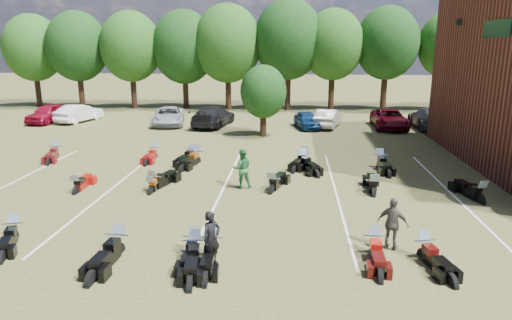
# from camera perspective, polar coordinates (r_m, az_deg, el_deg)

# --- Properties ---
(ground) EXTENTS (160.00, 160.00, 0.00)m
(ground) POSITION_cam_1_polar(r_m,az_deg,el_deg) (17.19, 4.19, -7.32)
(ground) COLOR brown
(ground) RESTS_ON ground
(car_0) EXTENTS (2.20, 4.59, 1.51)m
(car_0) POSITION_cam_1_polar(r_m,az_deg,el_deg) (41.21, -24.53, 5.33)
(car_0) COLOR maroon
(car_0) RESTS_ON ground
(car_1) EXTENTS (2.64, 4.64, 1.45)m
(car_1) POSITION_cam_1_polar(r_m,az_deg,el_deg) (40.59, -21.23, 5.49)
(car_1) COLOR silver
(car_1) RESTS_ON ground
(car_2) EXTENTS (3.29, 5.42, 1.41)m
(car_2) POSITION_cam_1_polar(r_m,az_deg,el_deg) (37.08, -10.86, 5.41)
(car_2) COLOR #9CA1A4
(car_2) RESTS_ON ground
(car_3) EXTENTS (3.10, 5.75, 1.58)m
(car_3) POSITION_cam_1_polar(r_m,az_deg,el_deg) (36.00, -5.38, 5.48)
(car_3) COLOR black
(car_3) RESTS_ON ground
(car_4) EXTENTS (2.25, 3.98, 1.28)m
(car_4) POSITION_cam_1_polar(r_m,az_deg,el_deg) (35.19, 6.37, 5.00)
(car_4) COLOR navy
(car_4) RESTS_ON ground
(car_5) EXTENTS (2.54, 4.55, 1.42)m
(car_5) POSITION_cam_1_polar(r_m,az_deg,el_deg) (35.89, 8.99, 5.21)
(car_5) COLOR #A3A29E
(car_5) RESTS_ON ground
(car_6) EXTENTS (2.47, 5.20, 1.43)m
(car_6) POSITION_cam_1_polar(r_m,az_deg,el_deg) (36.46, 16.35, 4.96)
(car_6) COLOR #540412
(car_6) RESTS_ON ground
(car_7) EXTENTS (2.26, 5.49, 1.59)m
(car_7) POSITION_cam_1_polar(r_m,az_deg,el_deg) (37.24, 20.85, 4.91)
(car_7) COLOR #3E3E43
(car_7) RESTS_ON ground
(person_black) EXTENTS (0.70, 0.71, 1.65)m
(person_black) POSITION_cam_1_polar(r_m,az_deg,el_deg) (13.55, -5.59, -9.74)
(person_black) COLOR black
(person_black) RESTS_ON ground
(person_green) EXTENTS (1.01, 0.86, 1.80)m
(person_green) POSITION_cam_1_polar(r_m,az_deg,el_deg) (20.41, -1.75, -1.08)
(person_green) COLOR #256431
(person_green) RESTS_ON ground
(person_grey) EXTENTS (1.08, 0.81, 1.70)m
(person_grey) POSITION_cam_1_polar(r_m,az_deg,el_deg) (15.08, 16.73, -7.64)
(person_grey) COLOR #4F4C43
(person_grey) RESTS_ON ground
(motorcycle_0) EXTENTS (1.38, 2.28, 1.21)m
(motorcycle_0) POSITION_cam_1_polar(r_m,az_deg,el_deg) (17.36, -27.91, -8.82)
(motorcycle_0) COLOR black
(motorcycle_0) RESTS_ON ground
(motorcycle_1) EXTENTS (0.89, 2.47, 1.36)m
(motorcycle_1) POSITION_cam_1_polar(r_m,az_deg,el_deg) (15.05, -16.79, -11.22)
(motorcycle_1) COLOR black
(motorcycle_1) RESTS_ON ground
(motorcycle_2) EXTENTS (0.80, 2.17, 1.19)m
(motorcycle_2) POSITION_cam_1_polar(r_m,az_deg,el_deg) (14.61, -7.74, -11.51)
(motorcycle_2) COLOR black
(motorcycle_2) RESTS_ON ground
(motorcycle_3) EXTENTS (1.02, 2.38, 1.28)m
(motorcycle_3) POSITION_cam_1_polar(r_m,az_deg,el_deg) (14.25, -7.61, -12.21)
(motorcycle_3) COLOR black
(motorcycle_3) RESTS_ON ground
(motorcycle_4) EXTENTS (0.87, 2.29, 1.25)m
(motorcycle_4) POSITION_cam_1_polar(r_m,az_deg,el_deg) (14.37, -5.56, -11.90)
(motorcycle_4) COLOR black
(motorcycle_4) RESTS_ON ground
(motorcycle_5) EXTENTS (1.13, 2.27, 1.21)m
(motorcycle_5) POSITION_cam_1_polar(r_m,az_deg,el_deg) (15.07, 20.18, -11.48)
(motorcycle_5) COLOR black
(motorcycle_5) RESTS_ON ground
(motorcycle_6) EXTENTS (0.85, 2.28, 1.25)m
(motorcycle_6) POSITION_cam_1_polar(r_m,az_deg,el_deg) (14.91, 14.48, -11.30)
(motorcycle_6) COLOR #3E0B08
(motorcycle_6) RESTS_ON ground
(motorcycle_7) EXTENTS (0.78, 2.20, 1.21)m
(motorcycle_7) POSITION_cam_1_polar(r_m,az_deg,el_deg) (21.43, -21.48, -3.86)
(motorcycle_7) COLOR maroon
(motorcycle_7) RESTS_ON ground
(motorcycle_8) EXTENTS (0.76, 2.07, 1.14)m
(motorcycle_8) POSITION_cam_1_polar(r_m,az_deg,el_deg) (20.43, -12.95, -4.08)
(motorcycle_8) COLOR black
(motorcycle_8) RESTS_ON ground
(motorcycle_9) EXTENTS (1.43, 2.56, 1.36)m
(motorcycle_9) POSITION_cam_1_polar(r_m,az_deg,el_deg) (20.79, -12.58, -3.73)
(motorcycle_9) COLOR black
(motorcycle_9) RESTS_ON ground
(motorcycle_11) EXTENTS (1.37, 2.52, 1.34)m
(motorcycle_11) POSITION_cam_1_polar(r_m,az_deg,el_deg) (20.04, 2.00, -4.07)
(motorcycle_11) COLOR black
(motorcycle_11) RESTS_ON ground
(motorcycle_12) EXTENTS (0.95, 2.49, 1.36)m
(motorcycle_12) POSITION_cam_1_polar(r_m,az_deg,el_deg) (20.32, 14.44, -4.27)
(motorcycle_12) COLOR black
(motorcycle_12) RESTS_ON ground
(motorcycle_13) EXTENTS (1.32, 2.54, 1.36)m
(motorcycle_13) POSITION_cam_1_polar(r_m,az_deg,el_deg) (20.94, 26.13, -4.77)
(motorcycle_13) COLOR black
(motorcycle_13) RESTS_ON ground
(motorcycle_14) EXTENTS (1.30, 2.47, 1.31)m
(motorcycle_14) POSITION_cam_1_polar(r_m,az_deg,el_deg) (28.55, -23.66, 0.34)
(motorcycle_14) COLOR #4D0B0E
(motorcycle_14) RESTS_ON ground
(motorcycle_15) EXTENTS (0.73, 2.25, 1.25)m
(motorcycle_15) POSITION_cam_1_polar(r_m,az_deg,el_deg) (26.56, -12.50, 0.24)
(motorcycle_15) COLOR maroon
(motorcycle_15) RESTS_ON ground
(motorcycle_16) EXTENTS (1.20, 2.46, 1.31)m
(motorcycle_16) POSITION_cam_1_polar(r_m,az_deg,el_deg) (25.70, -8.00, -0.03)
(motorcycle_16) COLOR black
(motorcycle_16) RESTS_ON ground
(motorcycle_17) EXTENTS (1.33, 2.55, 1.36)m
(motorcycle_17) POSITION_cam_1_polar(r_m,az_deg,el_deg) (25.06, -7.37, -0.38)
(motorcycle_17) COLOR black
(motorcycle_17) RESTS_ON ground
(motorcycle_18) EXTENTS (1.59, 2.61, 1.39)m
(motorcycle_18) POSITION_cam_1_polar(r_m,az_deg,el_deg) (24.11, 5.91, -0.93)
(motorcycle_18) COLOR black
(motorcycle_18) RESTS_ON ground
(motorcycle_19) EXTENTS (1.43, 2.49, 1.32)m
(motorcycle_19) POSITION_cam_1_polar(r_m,az_deg,el_deg) (24.73, 5.97, -0.54)
(motorcycle_19) COLOR black
(motorcycle_19) RESTS_ON ground
(motorcycle_20) EXTENTS (0.94, 2.51, 1.38)m
(motorcycle_20) POSITION_cam_1_polar(r_m,az_deg,el_deg) (24.88, 15.17, -0.88)
(motorcycle_20) COLOR black
(motorcycle_20) RESTS_ON ground
(tree_line) EXTENTS (56.00, 6.00, 9.79)m
(tree_line) POSITION_cam_1_polar(r_m,az_deg,el_deg) (44.98, 3.41, 14.36)
(tree_line) COLOR black
(tree_line) RESTS_ON ground
(young_tree_midfield) EXTENTS (3.20, 3.20, 4.70)m
(young_tree_midfield) POSITION_cam_1_polar(r_m,az_deg,el_deg) (31.70, 0.92, 8.53)
(young_tree_midfield) COLOR black
(young_tree_midfield) RESTS_ON ground
(parking_lines) EXTENTS (20.10, 14.00, 0.01)m
(parking_lines) POSITION_cam_1_polar(r_m,az_deg,el_deg) (20.23, -4.27, -3.90)
(parking_lines) COLOR silver
(parking_lines) RESTS_ON ground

